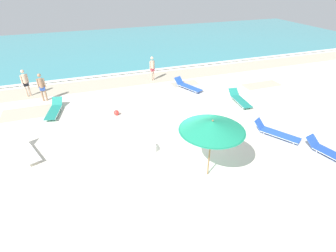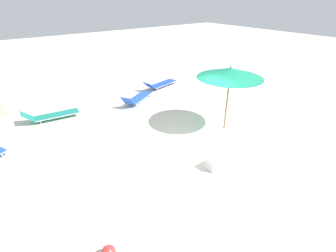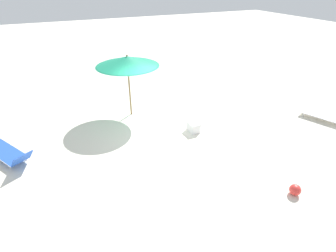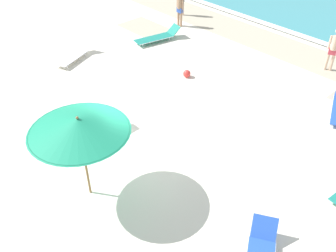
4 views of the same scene
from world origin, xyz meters
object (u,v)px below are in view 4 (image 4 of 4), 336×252
at_px(sun_lounger_beside_umbrella, 74,54).
at_px(beachgoer_wading_adult, 180,6).
at_px(sun_lounger_under_umbrella, 158,37).
at_px(cooler_box, 120,124).
at_px(beach_umbrella, 79,126).
at_px(beach_ball, 187,74).
at_px(beachgoer_strolling_adult, 334,47).

bearing_deg(sun_lounger_beside_umbrella, beachgoer_wading_adult, 63.15).
distance_m(sun_lounger_under_umbrella, beachgoer_wading_adult, 2.21).
height_order(sun_lounger_under_umbrella, sun_lounger_beside_umbrella, sun_lounger_beside_umbrella).
relative_size(sun_lounger_under_umbrella, cooler_box, 4.49).
height_order(beach_umbrella, sun_lounger_beside_umbrella, beach_umbrella).
distance_m(sun_lounger_beside_umbrella, beach_ball, 4.98).
relative_size(beachgoer_wading_adult, beachgoer_strolling_adult, 1.00).
distance_m(beachgoer_wading_adult, beachgoer_strolling_adult, 7.46).
height_order(sun_lounger_beside_umbrella, cooler_box, sun_lounger_beside_umbrella).
height_order(beach_ball, cooler_box, cooler_box).
distance_m(beach_umbrella, sun_lounger_beside_umbrella, 8.13).
height_order(beachgoer_strolling_adult, cooler_box, beachgoer_strolling_adult).
xyz_separation_m(beachgoer_strolling_adult, cooler_box, (-2.64, -8.53, -0.81)).
height_order(beachgoer_strolling_adult, beach_ball, beachgoer_strolling_adult).
xyz_separation_m(sun_lounger_beside_umbrella, beachgoer_strolling_adult, (7.86, 7.01, 0.78)).
xyz_separation_m(beach_umbrella, cooler_box, (-1.67, 2.28, -2.04)).
xyz_separation_m(beach_umbrella, beachgoer_wading_adult, (-6.39, 9.61, -1.23)).
bearing_deg(beachgoer_wading_adult, cooler_box, -54.75).
relative_size(sun_lounger_beside_umbrella, beach_ball, 6.87).
bearing_deg(beachgoer_strolling_adult, beachgoer_wading_adult, -15.18).
height_order(sun_lounger_under_umbrella, beachgoer_wading_adult, beachgoer_wading_adult).
bearing_deg(beachgoer_wading_adult, sun_lounger_beside_umbrella, -92.49).
distance_m(beach_ball, cooler_box, 4.02).
relative_size(sun_lounger_beside_umbrella, beachgoer_strolling_adult, 1.16).
xyz_separation_m(beachgoer_wading_adult, beach_ball, (3.86, -3.40, -0.85)).
bearing_deg(cooler_box, sun_lounger_beside_umbrella, 72.39).
xyz_separation_m(beach_umbrella, sun_lounger_beside_umbrella, (-6.90, 3.80, -2.01)).
xyz_separation_m(beach_umbrella, beachgoer_strolling_adult, (0.97, 10.81, -1.23)).
relative_size(beachgoer_strolling_adult, cooler_box, 3.48).
bearing_deg(cooler_box, beach_ball, 11.07).
bearing_deg(beachgoer_strolling_adult, beach_ball, 28.24).
relative_size(beachgoer_strolling_adult, beach_ball, 5.93).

